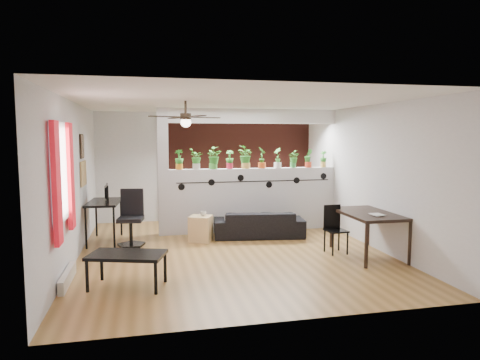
{
  "coord_description": "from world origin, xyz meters",
  "views": [
    {
      "loc": [
        -1.44,
        -7.31,
        2.03
      ],
      "look_at": [
        0.3,
        0.6,
        1.2
      ],
      "focal_mm": 32.0,
      "sensor_mm": 36.0,
      "label": 1
    }
  ],
  "objects_px": {
    "potted_plant_1": "(196,158)",
    "coffee_table": "(127,257)",
    "potted_plant_4": "(246,156)",
    "cube_shelf": "(201,229)",
    "cup": "(203,213)",
    "potted_plant_3": "(230,159)",
    "potted_plant_0": "(179,159)",
    "potted_plant_6": "(278,157)",
    "potted_plant_7": "(293,158)",
    "computer_desk": "(104,205)",
    "dining_table": "(368,217)",
    "potted_plant_8": "(308,158)",
    "ceiling_fan": "(186,119)",
    "potted_plant_9": "(323,158)",
    "potted_plant_5": "(262,157)",
    "folding_chair": "(334,225)",
    "office_chair": "(131,222)",
    "sofa": "(259,224)",
    "potted_plant_2": "(213,157)"
  },
  "relations": [
    {
      "from": "ceiling_fan",
      "to": "potted_plant_6",
      "type": "height_order",
      "value": "ceiling_fan"
    },
    {
      "from": "potted_plant_1",
      "to": "potted_plant_7",
      "type": "relative_size",
      "value": 1.14
    },
    {
      "from": "potted_plant_6",
      "to": "office_chair",
      "type": "bearing_deg",
      "value": -165.45
    },
    {
      "from": "potted_plant_7",
      "to": "coffee_table",
      "type": "height_order",
      "value": "potted_plant_7"
    },
    {
      "from": "computer_desk",
      "to": "office_chair",
      "type": "bearing_deg",
      "value": -41.43
    },
    {
      "from": "ceiling_fan",
      "to": "potted_plant_3",
      "type": "height_order",
      "value": "ceiling_fan"
    },
    {
      "from": "potted_plant_0",
      "to": "potted_plant_7",
      "type": "bearing_deg",
      "value": 0.0
    },
    {
      "from": "potted_plant_4",
      "to": "potted_plant_2",
      "type": "bearing_deg",
      "value": 180.0
    },
    {
      "from": "potted_plant_1",
      "to": "coffee_table",
      "type": "height_order",
      "value": "potted_plant_1"
    },
    {
      "from": "potted_plant_6",
      "to": "cube_shelf",
      "type": "xyz_separation_m",
      "value": [
        -1.77,
        -0.7,
        -1.33
      ]
    },
    {
      "from": "potted_plant_3",
      "to": "cube_shelf",
      "type": "xyz_separation_m",
      "value": [
        -0.71,
        -0.7,
        -1.31
      ]
    },
    {
      "from": "potted_plant_3",
      "to": "potted_plant_4",
      "type": "relative_size",
      "value": 0.79
    },
    {
      "from": "coffee_table",
      "to": "sofa",
      "type": "bearing_deg",
      "value": 44.47
    },
    {
      "from": "ceiling_fan",
      "to": "sofa",
      "type": "xyz_separation_m",
      "value": [
        1.56,
        1.23,
        -2.06
      ]
    },
    {
      "from": "potted_plant_5",
      "to": "computer_desk",
      "type": "xyz_separation_m",
      "value": [
        -3.23,
        -0.34,
        -0.87
      ]
    },
    {
      "from": "ceiling_fan",
      "to": "potted_plant_6",
      "type": "xyz_separation_m",
      "value": [
        2.13,
        1.8,
        -0.73
      ]
    },
    {
      "from": "potted_plant_2",
      "to": "potted_plant_4",
      "type": "distance_m",
      "value": 0.7
    },
    {
      "from": "potted_plant_9",
      "to": "potted_plant_3",
      "type": "bearing_deg",
      "value": -180.0
    },
    {
      "from": "office_chair",
      "to": "sofa",
      "type": "bearing_deg",
      "value": 5.12
    },
    {
      "from": "ceiling_fan",
      "to": "potted_plant_9",
      "type": "relative_size",
      "value": 3.32
    },
    {
      "from": "potted_plant_1",
      "to": "potted_plant_8",
      "type": "height_order",
      "value": "potted_plant_1"
    },
    {
      "from": "potted_plant_6",
      "to": "cup",
      "type": "bearing_deg",
      "value": -157.93
    },
    {
      "from": "potted_plant_5",
      "to": "folding_chair",
      "type": "height_order",
      "value": "potted_plant_5"
    },
    {
      "from": "potted_plant_9",
      "to": "computer_desk",
      "type": "height_order",
      "value": "potted_plant_9"
    },
    {
      "from": "potted_plant_4",
      "to": "cube_shelf",
      "type": "xyz_separation_m",
      "value": [
        -1.06,
        -0.7,
        -1.36
      ]
    },
    {
      "from": "ceiling_fan",
      "to": "potted_plant_0",
      "type": "xyz_separation_m",
      "value": [
        0.02,
        1.8,
        -0.75
      ]
    },
    {
      "from": "potted_plant_3",
      "to": "sofa",
      "type": "bearing_deg",
      "value": -49.46
    },
    {
      "from": "potted_plant_4",
      "to": "cup",
      "type": "height_order",
      "value": "potted_plant_4"
    },
    {
      "from": "potted_plant_6",
      "to": "potted_plant_0",
      "type": "bearing_deg",
      "value": -180.0
    },
    {
      "from": "potted_plant_0",
      "to": "potted_plant_6",
      "type": "distance_m",
      "value": 2.11
    },
    {
      "from": "cube_shelf",
      "to": "folding_chair",
      "type": "height_order",
      "value": "folding_chair"
    },
    {
      "from": "cube_shelf",
      "to": "coffee_table",
      "type": "distance_m",
      "value": 2.65
    },
    {
      "from": "folding_chair",
      "to": "ceiling_fan",
      "type": "bearing_deg",
      "value": 176.01
    },
    {
      "from": "potted_plant_1",
      "to": "coffee_table",
      "type": "bearing_deg",
      "value": -113.25
    },
    {
      "from": "computer_desk",
      "to": "dining_table",
      "type": "height_order",
      "value": "computer_desk"
    },
    {
      "from": "potted_plant_3",
      "to": "computer_desk",
      "type": "bearing_deg",
      "value": -172.33
    },
    {
      "from": "potted_plant_1",
      "to": "folding_chair",
      "type": "height_order",
      "value": "potted_plant_1"
    },
    {
      "from": "potted_plant_5",
      "to": "computer_desk",
      "type": "relative_size",
      "value": 0.4
    },
    {
      "from": "cup",
      "to": "folding_chair",
      "type": "bearing_deg",
      "value": -30.97
    },
    {
      "from": "potted_plant_3",
      "to": "coffee_table",
      "type": "height_order",
      "value": "potted_plant_3"
    },
    {
      "from": "potted_plant_6",
      "to": "potted_plant_7",
      "type": "xyz_separation_m",
      "value": [
        0.35,
        -0.0,
        -0.03
      ]
    },
    {
      "from": "ceiling_fan",
      "to": "potted_plant_3",
      "type": "bearing_deg",
      "value": 59.19
    },
    {
      "from": "potted_plant_0",
      "to": "cup",
      "type": "distance_m",
      "value": 1.3
    },
    {
      "from": "potted_plant_5",
      "to": "dining_table",
      "type": "bearing_deg",
      "value": -61.54
    },
    {
      "from": "potted_plant_9",
      "to": "folding_chair",
      "type": "distance_m",
      "value": 2.33
    },
    {
      "from": "potted_plant_3",
      "to": "cup",
      "type": "height_order",
      "value": "potted_plant_3"
    },
    {
      "from": "potted_plant_0",
      "to": "potted_plant_3",
      "type": "bearing_deg",
      "value": 0.0
    },
    {
      "from": "potted_plant_8",
      "to": "cup",
      "type": "relative_size",
      "value": 3.35
    },
    {
      "from": "potted_plant_1",
      "to": "office_chair",
      "type": "distance_m",
      "value": 1.89
    },
    {
      "from": "potted_plant_6",
      "to": "computer_desk",
      "type": "xyz_separation_m",
      "value": [
        -3.58,
        -0.34,
        -0.87
      ]
    }
  ]
}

